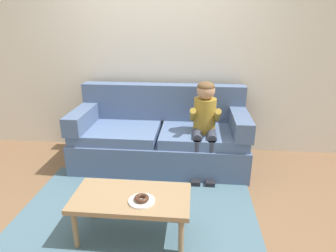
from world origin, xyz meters
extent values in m
plane|color=brown|center=(0.00, 0.00, 0.00)|extent=(10.00, 10.00, 0.00)
cube|color=silver|center=(0.00, 1.40, 1.40)|extent=(8.00, 0.10, 2.80)
cube|color=#476675|center=(0.00, -0.25, 0.01)|extent=(2.25, 1.62, 0.01)
cube|color=slate|center=(0.10, 0.80, 0.19)|extent=(2.11, 0.90, 0.38)
cube|color=slate|center=(-0.43, 0.75, 0.44)|extent=(1.01, 0.74, 0.12)
cube|color=slate|center=(0.62, 0.75, 0.44)|extent=(1.01, 0.74, 0.12)
cube|color=slate|center=(0.10, 1.15, 0.73)|extent=(2.11, 0.20, 0.47)
cube|color=slate|center=(-0.86, 0.80, 0.61)|extent=(0.20, 0.90, 0.22)
cube|color=slate|center=(1.05, 0.80, 0.61)|extent=(0.20, 0.90, 0.22)
cube|color=#937551|center=(0.02, -0.53, 0.37)|extent=(0.96, 0.50, 0.04)
cylinder|color=#937551|center=(-0.40, -0.72, 0.18)|extent=(0.04, 0.04, 0.35)
cylinder|color=#937551|center=(0.44, -0.72, 0.18)|extent=(0.04, 0.04, 0.35)
cylinder|color=#937551|center=(-0.40, -0.35, 0.18)|extent=(0.04, 0.04, 0.35)
cylinder|color=#937551|center=(0.44, -0.35, 0.18)|extent=(0.04, 0.04, 0.35)
cylinder|color=olive|center=(0.63, 0.72, 0.70)|extent=(0.26, 0.26, 0.40)
sphere|color=tan|center=(0.63, 0.70, 1.00)|extent=(0.21, 0.21, 0.21)
ellipsoid|color=brown|center=(0.63, 0.70, 1.04)|extent=(0.20, 0.20, 0.12)
cylinder|color=#333847|center=(0.55, 0.57, 0.51)|extent=(0.11, 0.30, 0.11)
cylinder|color=#333847|center=(0.55, 0.42, 0.28)|extent=(0.09, 0.09, 0.44)
cube|color=black|center=(0.55, 0.37, 0.03)|extent=(0.10, 0.20, 0.06)
cylinder|color=olive|center=(0.50, 0.62, 0.74)|extent=(0.07, 0.29, 0.23)
cylinder|color=#333847|center=(0.71, 0.57, 0.51)|extent=(0.11, 0.30, 0.11)
cylinder|color=#333847|center=(0.71, 0.42, 0.28)|extent=(0.09, 0.09, 0.44)
cube|color=black|center=(0.71, 0.37, 0.03)|extent=(0.10, 0.20, 0.06)
cylinder|color=olive|center=(0.77, 0.62, 0.74)|extent=(0.07, 0.29, 0.23)
cylinder|color=white|center=(0.12, -0.61, 0.40)|extent=(0.21, 0.21, 0.01)
torus|color=#422619|center=(0.12, -0.61, 0.42)|extent=(0.17, 0.17, 0.04)
cube|color=red|center=(-0.36, -0.04, 0.03)|extent=(0.16, 0.09, 0.05)
cylinder|color=red|center=(-0.44, -0.04, 0.03)|extent=(0.06, 0.06, 0.05)
cylinder|color=red|center=(-0.27, -0.04, 0.03)|extent=(0.06, 0.06, 0.05)
camera|label=1|loc=(0.51, -2.54, 1.75)|focal=31.13mm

